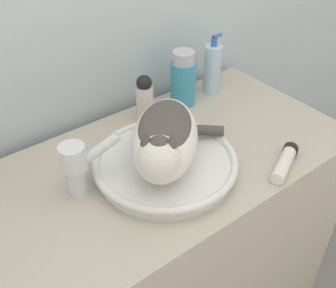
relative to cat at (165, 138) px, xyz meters
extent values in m
cube|color=#B2A893|center=(-0.03, 0.05, -0.53)|extent=(1.18, 0.54, 0.82)
cylinder|color=silver|center=(0.01, 0.01, -0.10)|extent=(0.35, 0.35, 0.03)
torus|color=silver|center=(0.01, 0.01, -0.08)|extent=(0.37, 0.37, 0.02)
ellipsoid|color=silver|center=(0.01, 0.01, -0.01)|extent=(0.33, 0.34, 0.12)
ellipsoid|color=#47423D|center=(0.01, 0.01, 0.02)|extent=(0.25, 0.26, 0.06)
sphere|color=silver|center=(-0.08, -0.08, 0.03)|extent=(0.10, 0.10, 0.10)
sphere|color=#47423D|center=(-0.08, -0.08, 0.06)|extent=(0.05, 0.05, 0.05)
cone|color=#47423D|center=(-0.10, -0.06, 0.08)|extent=(0.03, 0.03, 0.03)
cone|color=#47423D|center=(-0.06, -0.10, 0.08)|extent=(0.03, 0.03, 0.03)
cylinder|color=#47423D|center=(0.14, 0.04, -0.06)|extent=(0.13, 0.12, 0.03)
cylinder|color=silver|center=(-0.21, 0.07, -0.08)|extent=(0.04, 0.04, 0.08)
cylinder|color=silver|center=(-0.15, 0.06, -0.01)|extent=(0.12, 0.06, 0.08)
cylinder|color=silver|center=(-0.21, 0.07, -0.01)|extent=(0.06, 0.06, 0.06)
cylinder|color=teal|center=(0.26, 0.24, -0.05)|extent=(0.08, 0.08, 0.14)
cylinder|color=#B7B7BC|center=(0.26, 0.24, 0.04)|extent=(0.07, 0.07, 0.04)
cylinder|color=silver|center=(0.11, 0.24, -0.06)|extent=(0.05, 0.05, 0.11)
sphere|color=black|center=(0.11, 0.24, 0.00)|extent=(0.05, 0.05, 0.05)
cylinder|color=silver|center=(0.38, 0.24, -0.04)|extent=(0.06, 0.06, 0.16)
cylinder|color=#3866AD|center=(0.38, 0.24, 0.06)|extent=(0.02, 0.02, 0.03)
cylinder|color=#3866AD|center=(0.39, 0.24, 0.08)|extent=(0.03, 0.01, 0.01)
cylinder|color=silver|center=(0.25, -0.17, -0.10)|extent=(0.13, 0.08, 0.03)
cylinder|color=black|center=(0.32, -0.14, -0.10)|extent=(0.03, 0.04, 0.04)
camera|label=1|loc=(-0.49, -0.65, 0.60)|focal=45.00mm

